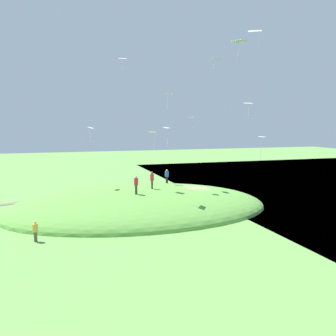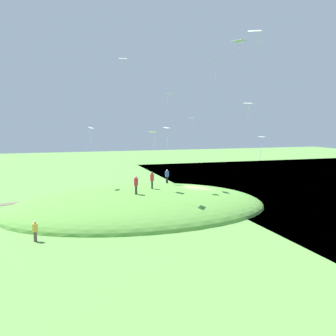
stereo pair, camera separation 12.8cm
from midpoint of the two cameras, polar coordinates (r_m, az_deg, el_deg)
name	(u,v)px [view 1 (the left image)]	position (r m, az deg, el deg)	size (l,w,h in m)	color
ground_plane	(196,205)	(40.27, 4.33, -5.75)	(160.00, 160.00, 0.00)	#629746
grass_hill	(139,209)	(38.47, -4.63, -6.36)	(27.45, 18.33, 4.43)	#5F9D40
person_watching_kites	(152,178)	(37.42, -2.60, -1.55)	(0.46, 0.46, 1.77)	#33332E
person_with_child	(136,182)	(35.08, -5.09, -2.25)	(0.56, 0.56, 1.80)	#3E3A30
person_walking_path	(35,229)	(29.58, -20.03, -8.85)	(0.48, 0.48, 1.62)	brown
person_on_hilltop	(167,175)	(43.08, -0.27, -1.05)	(0.57, 0.57, 1.64)	black
kite_0	(153,133)	(36.89, -2.41, 5.38)	(0.97, 0.97, 1.94)	silver
kite_1	(192,118)	(39.83, 3.64, 7.72)	(0.74, 0.94, 1.34)	silver
kite_2	(248,104)	(32.58, 12.26, 9.63)	(0.75, 0.54, 1.41)	white
kite_3	(91,129)	(38.59, -12.00, 5.98)	(0.80, 0.93, 1.54)	white
kite_4	(255,31)	(32.28, 13.23, 19.94)	(1.28, 1.15, 1.39)	white
kite_5	(123,60)	(43.91, -7.14, 16.37)	(0.96, 0.71, 1.92)	white
kite_6	(216,60)	(44.34, 7.36, 16.30)	(1.15, 0.97, 2.19)	white
kite_7	(167,130)	(33.70, -0.29, 5.96)	(0.88, 0.89, 1.99)	white
kite_8	(170,95)	(38.63, 0.16, 11.27)	(0.65, 0.53, 1.56)	white
kite_9	(239,41)	(33.71, 10.85, 18.73)	(1.24, 1.38, 1.30)	white
kite_10	(262,139)	(33.34, 14.27, 4.46)	(1.04, 1.05, 2.09)	white
mooring_post	(217,199)	(40.65, 7.46, -4.78)	(0.14, 0.14, 1.24)	brown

